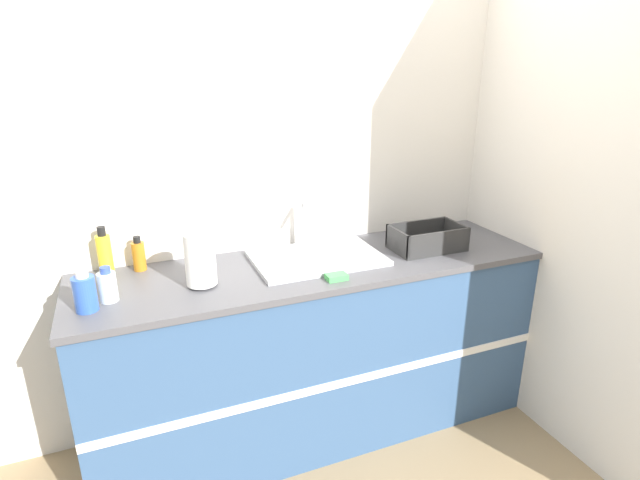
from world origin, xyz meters
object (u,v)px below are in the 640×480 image
object	(u,v)px
paper_towel_roll	(200,259)
sink	(317,256)
bottle_blue	(85,293)
bottle_amber	(139,255)
bottle_yellow	(105,254)
dish_rack	(427,241)
bottle_clear	(108,286)

from	to	relation	value
paper_towel_roll	sink	bearing A→B (deg)	9.77
bottle_blue	bottle_amber	bearing A→B (deg)	58.20
bottle_amber	bottle_blue	xyz separation A→B (m)	(-0.21, -0.33, 0.00)
bottle_yellow	bottle_blue	bearing A→B (deg)	-102.20
dish_rack	sink	bearing A→B (deg)	172.32
dish_rack	bottle_amber	bearing A→B (deg)	169.12
sink	bottle_yellow	world-z (taller)	sink
sink	dish_rack	distance (m)	0.56
paper_towel_roll	bottle_yellow	xyz separation A→B (m)	(-0.36, 0.27, -0.02)
bottle_blue	bottle_yellow	world-z (taller)	bottle_yellow
dish_rack	bottle_clear	size ratio (longest dim) A/B	2.47
paper_towel_roll	bottle_yellow	distance (m)	0.45
bottle_amber	bottle_yellow	bearing A→B (deg)	-178.43
bottle_clear	bottle_blue	bearing A→B (deg)	-144.37
dish_rack	bottle_clear	distance (m)	1.47
dish_rack	bottle_yellow	world-z (taller)	bottle_yellow
paper_towel_roll	bottle_blue	xyz separation A→B (m)	(-0.43, -0.06, -0.05)
bottle_clear	bottle_yellow	world-z (taller)	bottle_yellow
dish_rack	paper_towel_roll	bearing A→B (deg)	-179.02
bottle_amber	bottle_yellow	distance (m)	0.14
sink	paper_towel_roll	world-z (taller)	sink
paper_towel_roll	bottle_amber	xyz separation A→B (m)	(-0.23, 0.28, -0.05)
bottle_yellow	dish_rack	bearing A→B (deg)	-9.76
bottle_clear	sink	bearing A→B (deg)	6.19
dish_rack	bottle_yellow	bearing A→B (deg)	170.24
bottle_clear	bottle_blue	distance (m)	0.10
bottle_clear	bottle_amber	bearing A→B (deg)	64.95
paper_towel_roll	bottle_yellow	world-z (taller)	paper_towel_roll
sink	paper_towel_roll	bearing A→B (deg)	-170.23
bottle_blue	bottle_yellow	bearing A→B (deg)	77.80
dish_rack	bottle_blue	bearing A→B (deg)	-177.10
sink	bottle_blue	bearing A→B (deg)	-171.13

